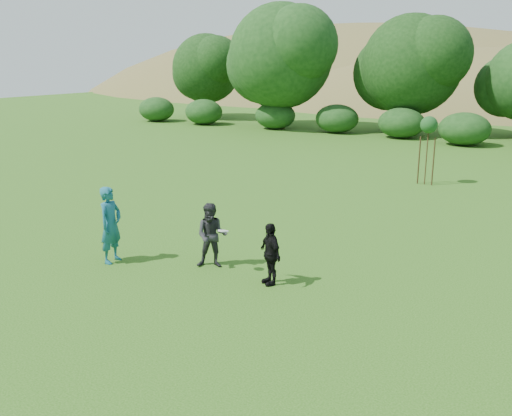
{
  "coord_description": "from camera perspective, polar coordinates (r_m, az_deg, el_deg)",
  "views": [
    {
      "loc": [
        8.2,
        -10.02,
        5.19
      ],
      "look_at": [
        0.0,
        3.0,
        1.1
      ],
      "focal_mm": 40.0,
      "sensor_mm": 36.0,
      "label": 1
    }
  ],
  "objects": [
    {
      "name": "frisbee",
      "position": [
        13.92,
        -3.3,
        -2.3
      ],
      "size": [
        0.27,
        0.27,
        0.08
      ],
      "color": "white",
      "rests_on": "ground"
    },
    {
      "name": "player_teal",
      "position": [
        15.15,
        -14.33,
        -1.64
      ],
      "size": [
        0.58,
        0.79,
        2.01
      ],
      "primitive_type": "imported",
      "rotation": [
        0.0,
        0.0,
        1.71
      ],
      "color": "#17596B",
      "rests_on": "ground"
    },
    {
      "name": "ground",
      "position": [
        13.95,
        -6.63,
        -7.06
      ],
      "size": [
        120.0,
        120.0,
        0.0
      ],
      "primitive_type": "plane",
      "color": "#19470C",
      "rests_on": "ground"
    },
    {
      "name": "sapling",
      "position": [
        24.61,
        16.9,
        7.79
      ],
      "size": [
        0.7,
        0.7,
        2.85
      ],
      "color": "#3C2C17",
      "rests_on": "ground"
    },
    {
      "name": "player_grey",
      "position": [
        14.41,
        -4.44,
        -2.76
      ],
      "size": [
        1.01,
        0.94,
        1.67
      ],
      "primitive_type": "imported",
      "rotation": [
        0.0,
        0.0,
        0.5
      ],
      "color": "#27272A",
      "rests_on": "ground"
    },
    {
      "name": "player_black",
      "position": [
        13.34,
        1.43,
        -4.59
      ],
      "size": [
        0.93,
        0.77,
        1.49
      ],
      "primitive_type": "imported",
      "rotation": [
        0.0,
        0.0,
        -0.56
      ],
      "color": "black",
      "rests_on": "ground"
    }
  ]
}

